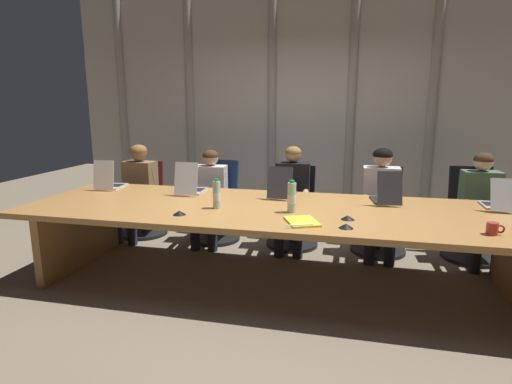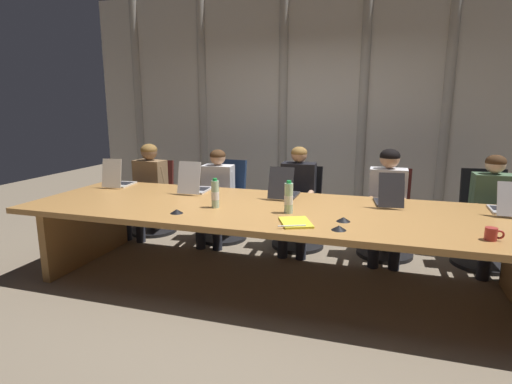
{
  "view_description": "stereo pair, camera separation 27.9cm",
  "coord_description": "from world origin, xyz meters",
  "px_view_note": "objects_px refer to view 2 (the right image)",
  "views": [
    {
      "loc": [
        0.62,
        -3.48,
        1.61
      ],
      "look_at": [
        -0.22,
        0.14,
        0.82
      ],
      "focal_mm": 28.72,
      "sensor_mm": 36.0,
      "label": 1
    },
    {
      "loc": [
        0.88,
        -3.4,
        1.61
      ],
      "look_at": [
        -0.22,
        0.14,
        0.82
      ],
      "focal_mm": 28.72,
      "sensor_mm": 36.0,
      "label": 2
    }
  ],
  "objects_px": {
    "person_left_end": "(147,184)",
    "water_bottle_primary": "(289,198)",
    "person_right_mid": "(387,198)",
    "office_chair_left_end": "(154,205)",
    "office_chair_right_end": "(483,230)",
    "laptop_right_mid": "(388,199)",
    "person_left_mid": "(216,191)",
    "coffee_mug_near": "(492,234)",
    "laptop_left_mid": "(195,186)",
    "person_center": "(297,194)",
    "conference_mic_left_side": "(339,228)",
    "office_chair_center": "(300,217)",
    "conference_mic_middle": "(177,211)",
    "person_right_end": "(493,207)",
    "water_bottle_secondary": "(215,194)",
    "laptop_right_end": "(507,207)",
    "spiral_notepad": "(296,222)",
    "laptop_center": "(284,191)",
    "laptop_left_end": "(119,181)",
    "conference_mic_right_side": "(343,219)",
    "office_chair_right_mid": "(387,223)",
    "office_chair_left_mid": "(224,210)"
  },
  "relations": [
    {
      "from": "person_left_end",
      "to": "water_bottle_primary",
      "type": "relative_size",
      "value": 4.12
    },
    {
      "from": "person_right_mid",
      "to": "water_bottle_primary",
      "type": "distance_m",
      "value": 1.38
    },
    {
      "from": "office_chair_left_end",
      "to": "office_chair_right_end",
      "type": "xyz_separation_m",
      "value": [
        3.84,
        0.01,
        0.02
      ]
    },
    {
      "from": "laptop_right_mid",
      "to": "person_left_mid",
      "type": "distance_m",
      "value": 2.01
    },
    {
      "from": "office_chair_right_end",
      "to": "coffee_mug_near",
      "type": "height_order",
      "value": "office_chair_right_end"
    },
    {
      "from": "person_right_mid",
      "to": "laptop_left_mid",
      "type": "bearing_deg",
      "value": -73.36
    },
    {
      "from": "person_left_end",
      "to": "person_center",
      "type": "xyz_separation_m",
      "value": [
        1.91,
        -0.0,
        -0.0
      ]
    },
    {
      "from": "water_bottle_primary",
      "to": "conference_mic_left_side",
      "type": "bearing_deg",
      "value": -38.53
    },
    {
      "from": "office_chair_center",
      "to": "person_left_mid",
      "type": "xyz_separation_m",
      "value": [
        -0.97,
        -0.16,
        0.28
      ]
    },
    {
      "from": "office_chair_left_end",
      "to": "office_chair_center",
      "type": "bearing_deg",
      "value": 80.45
    },
    {
      "from": "conference_mic_middle",
      "to": "office_chair_right_end",
      "type": "bearing_deg",
      "value": 30.32
    },
    {
      "from": "person_right_end",
      "to": "person_left_end",
      "type": "bearing_deg",
      "value": -91.99
    },
    {
      "from": "water_bottle_secondary",
      "to": "conference_mic_left_side",
      "type": "relative_size",
      "value": 2.4
    },
    {
      "from": "laptop_right_mid",
      "to": "person_left_mid",
      "type": "xyz_separation_m",
      "value": [
        -1.93,
        0.55,
        -0.16
      ]
    },
    {
      "from": "office_chair_left_end",
      "to": "person_right_end",
      "type": "height_order",
      "value": "person_right_end"
    },
    {
      "from": "laptop_right_end",
      "to": "person_right_mid",
      "type": "height_order",
      "value": "person_right_mid"
    },
    {
      "from": "laptop_right_mid",
      "to": "office_chair_right_end",
      "type": "distance_m",
      "value": 1.28
    },
    {
      "from": "office_chair_center",
      "to": "coffee_mug_near",
      "type": "distance_m",
      "value": 2.28
    },
    {
      "from": "laptop_right_mid",
      "to": "spiral_notepad",
      "type": "height_order",
      "value": "laptop_right_mid"
    },
    {
      "from": "laptop_left_mid",
      "to": "office_chair_center",
      "type": "xyz_separation_m",
      "value": [
        0.97,
        0.72,
        -0.44
      ]
    },
    {
      "from": "person_left_end",
      "to": "spiral_notepad",
      "type": "relative_size",
      "value": 3.12
    },
    {
      "from": "office_chair_center",
      "to": "person_left_mid",
      "type": "relative_size",
      "value": 0.83
    },
    {
      "from": "laptop_center",
      "to": "spiral_notepad",
      "type": "distance_m",
      "value": 0.93
    },
    {
      "from": "office_chair_right_end",
      "to": "water_bottle_secondary",
      "type": "distance_m",
      "value": 2.78
    },
    {
      "from": "laptop_left_mid",
      "to": "spiral_notepad",
      "type": "relative_size",
      "value": 1.2
    },
    {
      "from": "laptop_left_end",
      "to": "laptop_right_mid",
      "type": "distance_m",
      "value": 2.88
    },
    {
      "from": "laptop_left_mid",
      "to": "spiral_notepad",
      "type": "xyz_separation_m",
      "value": [
        1.24,
        -0.83,
        -0.06
      ]
    },
    {
      "from": "laptop_left_mid",
      "to": "person_center",
      "type": "bearing_deg",
      "value": -62.71
    },
    {
      "from": "laptop_left_end",
      "to": "laptop_center",
      "type": "relative_size",
      "value": 0.98
    },
    {
      "from": "office_chair_left_end",
      "to": "conference_mic_right_side",
      "type": "height_order",
      "value": "office_chair_left_end"
    },
    {
      "from": "office_chair_right_end",
      "to": "coffee_mug_near",
      "type": "bearing_deg",
      "value": -15.29
    },
    {
      "from": "laptop_center",
      "to": "water_bottle_primary",
      "type": "distance_m",
      "value": 0.61
    },
    {
      "from": "conference_mic_left_side",
      "to": "conference_mic_middle",
      "type": "height_order",
      "value": "same"
    },
    {
      "from": "office_chair_center",
      "to": "person_left_end",
      "type": "xyz_separation_m",
      "value": [
        -1.91,
        -0.16,
        0.31
      ]
    },
    {
      "from": "water_bottle_secondary",
      "to": "conference_mic_right_side",
      "type": "bearing_deg",
      "value": -5.81
    },
    {
      "from": "laptop_right_end",
      "to": "spiral_notepad",
      "type": "distance_m",
      "value": 1.83
    },
    {
      "from": "person_right_mid",
      "to": "conference_mic_left_side",
      "type": "xyz_separation_m",
      "value": [
        -0.35,
        -1.48,
        0.07
      ]
    },
    {
      "from": "office_chair_right_end",
      "to": "person_left_end",
      "type": "relative_size",
      "value": 0.85
    },
    {
      "from": "person_left_mid",
      "to": "office_chair_left_end",
      "type": "bearing_deg",
      "value": -104.32
    },
    {
      "from": "office_chair_right_mid",
      "to": "office_chair_left_mid",
      "type": "bearing_deg",
      "value": -85.33
    },
    {
      "from": "laptop_left_end",
      "to": "person_right_end",
      "type": "bearing_deg",
      "value": -88.84
    },
    {
      "from": "person_right_end",
      "to": "spiral_notepad",
      "type": "distance_m",
      "value": 2.17
    },
    {
      "from": "conference_mic_right_side",
      "to": "coffee_mug_near",
      "type": "bearing_deg",
      "value": -9.45
    },
    {
      "from": "person_left_end",
      "to": "conference_mic_right_side",
      "type": "distance_m",
      "value": 2.81
    },
    {
      "from": "laptop_right_end",
      "to": "office_chair_center",
      "type": "height_order",
      "value": "laptop_right_end"
    },
    {
      "from": "office_chair_center",
      "to": "person_center",
      "type": "xyz_separation_m",
      "value": [
        -0.0,
        -0.16,
        0.31
      ]
    },
    {
      "from": "office_chair_left_mid",
      "to": "office_chair_right_mid",
      "type": "relative_size",
      "value": 1.02
    },
    {
      "from": "coffee_mug_near",
      "to": "conference_mic_right_side",
      "type": "xyz_separation_m",
      "value": [
        -0.99,
        0.17,
        -0.03
      ]
    },
    {
      "from": "person_left_end",
      "to": "person_right_mid",
      "type": "xyz_separation_m",
      "value": [
        2.86,
        0.0,
        0.01
      ]
    },
    {
      "from": "laptop_right_end",
      "to": "person_left_end",
      "type": "distance_m",
      "value": 3.86
    }
  ]
}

